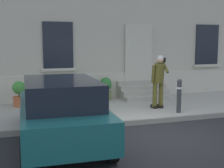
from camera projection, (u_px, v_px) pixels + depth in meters
The scene contains 11 objects.
ground_plane at pixel (145, 135), 7.79m from camera, with size 80.00×80.00×0.00m, color #232326.
sidewalk at pixel (111, 109), 10.42m from camera, with size 24.00×3.60×0.15m, color #99968E.
curb_edge at pixel (131, 123), 8.66m from camera, with size 24.00×0.12×0.15m, color gray.
building_facade at pixel (91, 6), 12.26m from camera, with size 24.00×1.52×7.50m.
entrance_stoop at pixel (143, 91), 12.16m from camera, with size 1.90×1.28×0.64m.
hatchback_car_teal at pixel (61, 110), 7.02m from camera, with size 1.91×4.13×1.50m.
bollard_near_person at pixel (179, 95), 9.50m from camera, with size 0.15×0.15×1.04m.
person_on_phone at pixel (159, 78), 10.03m from camera, with size 0.51×0.49×1.75m.
planter_terracotta at pixel (19, 93), 10.43m from camera, with size 0.44×0.44×0.86m.
planter_charcoal at pixel (83, 89), 11.42m from camera, with size 0.44×0.44×0.86m.
planter_olive at pixel (106, 88), 11.55m from camera, with size 0.44×0.44×0.86m.
Camera 1 is at (-3.15, -6.90, 2.33)m, focal length 49.62 mm.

